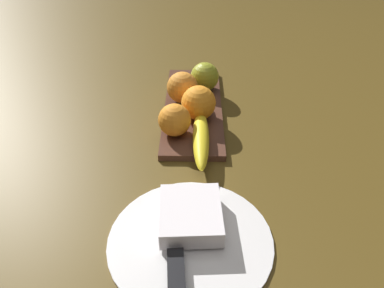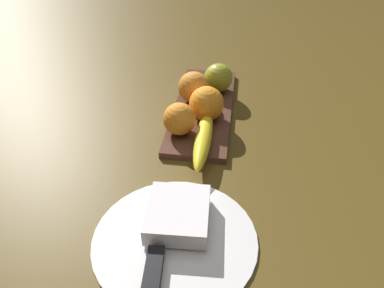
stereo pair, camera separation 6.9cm
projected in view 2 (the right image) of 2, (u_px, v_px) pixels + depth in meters
ground_plane at (186, 116)px, 0.85m from camera, size 2.40×2.40×0.00m
fruit_tray at (203, 108)px, 0.86m from camera, size 0.38×0.13×0.01m
apple at (218, 78)px, 0.89m from camera, size 0.07×0.07×0.07m
banana at (203, 138)px, 0.73m from camera, size 0.20×0.03×0.03m
orange_near_apple at (206, 104)px, 0.79m from camera, size 0.08×0.08×0.08m
orange_near_banana at (194, 87)px, 0.85m from camera, size 0.07×0.07×0.07m
orange_center at (177, 119)px, 0.75m from camera, size 0.07×0.07×0.07m
dinner_plate at (175, 238)px, 0.56m from camera, size 0.25×0.25×0.01m
folded_napkin at (178, 214)px, 0.58m from camera, size 0.11×0.10×0.03m
knife at (154, 266)px, 0.51m from camera, size 0.18×0.04×0.01m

